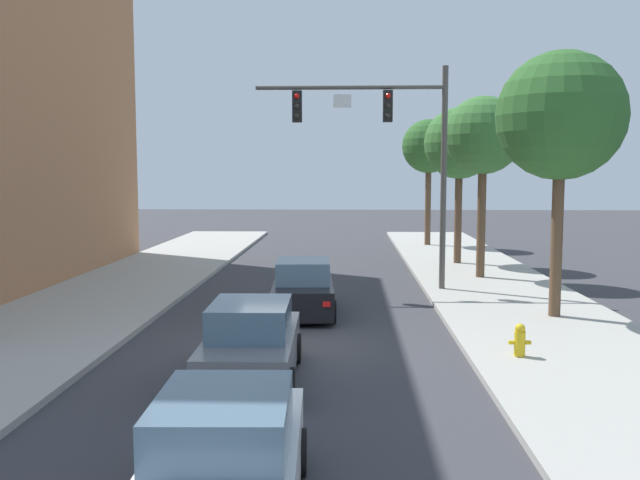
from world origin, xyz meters
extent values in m
plane|color=#38383D|center=(0.00, 0.00, 0.00)|extent=(120.00, 120.00, 0.00)
cube|color=#A8A59E|center=(-6.50, 0.00, 0.07)|extent=(5.00, 60.00, 0.15)
cube|color=#A8A59E|center=(6.50, 0.00, 0.07)|extent=(5.00, 60.00, 0.15)
cylinder|color=#514C47|center=(4.60, 7.55, 3.90)|extent=(0.20, 0.20, 7.50)
cylinder|color=#514C47|center=(1.42, 7.55, 6.95)|extent=(6.35, 0.14, 0.14)
cube|color=black|center=(2.69, 7.55, 6.33)|extent=(0.32, 0.28, 1.05)
sphere|color=red|center=(2.69, 7.40, 6.66)|extent=(0.18, 0.18, 0.18)
sphere|color=#2D2823|center=(2.69, 7.40, 6.33)|extent=(0.18, 0.18, 0.18)
sphere|color=#2D2823|center=(2.69, 7.40, 6.00)|extent=(0.18, 0.18, 0.18)
cube|color=black|center=(-0.35, 7.55, 6.33)|extent=(0.32, 0.28, 1.05)
sphere|color=red|center=(-0.35, 7.40, 6.66)|extent=(0.18, 0.18, 0.18)
sphere|color=#2D2823|center=(-0.35, 7.40, 6.33)|extent=(0.18, 0.18, 0.18)
sphere|color=#2D2823|center=(-0.35, 7.40, 6.00)|extent=(0.18, 0.18, 0.18)
cube|color=white|center=(1.17, 7.53, 6.50)|extent=(0.60, 0.03, 0.44)
cube|color=black|center=(0.06, 3.88, 0.56)|extent=(1.92, 4.28, 0.80)
cube|color=slate|center=(0.07, 3.73, 1.28)|extent=(1.60, 2.08, 0.64)
cylinder|color=black|center=(-0.81, 5.14, 0.32)|extent=(0.25, 0.65, 0.64)
cylinder|color=black|center=(0.80, 5.23, 0.32)|extent=(0.25, 0.65, 0.64)
cylinder|color=black|center=(-0.67, 2.54, 0.32)|extent=(0.25, 0.65, 0.64)
cylinder|color=black|center=(0.94, 2.63, 0.32)|extent=(0.25, 0.65, 0.64)
cube|color=red|center=(-0.46, 1.73, 0.68)|extent=(0.20, 0.05, 0.14)
cube|color=red|center=(0.81, 1.80, 0.68)|extent=(0.20, 0.05, 0.14)
cube|color=slate|center=(-0.54, -2.67, 0.56)|extent=(1.79, 4.24, 0.80)
cube|color=slate|center=(-0.53, -2.82, 1.28)|extent=(1.54, 2.03, 0.64)
cylinder|color=black|center=(-1.37, -1.39, 0.32)|extent=(0.23, 0.64, 0.64)
cylinder|color=black|center=(0.24, -1.36, 0.32)|extent=(0.23, 0.64, 0.64)
cylinder|color=black|center=(-1.32, -3.99, 0.32)|extent=(0.23, 0.64, 0.64)
cylinder|color=black|center=(0.30, -3.96, 0.32)|extent=(0.23, 0.64, 0.64)
cube|color=red|center=(-1.13, -4.81, 0.68)|extent=(0.20, 0.04, 0.14)
cube|color=red|center=(0.15, -4.78, 0.68)|extent=(0.20, 0.04, 0.14)
cube|color=silver|center=(-0.07, -8.25, 0.56)|extent=(1.85, 4.26, 0.80)
cube|color=slate|center=(-0.07, -8.40, 1.28)|extent=(1.57, 2.05, 0.64)
cylinder|color=black|center=(-0.92, -6.98, 0.32)|extent=(0.24, 0.65, 0.64)
cylinder|color=black|center=(0.69, -6.92, 0.32)|extent=(0.24, 0.65, 0.64)
cylinder|color=gold|center=(5.09, -1.20, 0.43)|extent=(0.24, 0.24, 0.55)
sphere|color=gold|center=(5.09, -1.20, 0.76)|extent=(0.22, 0.22, 0.22)
cylinder|color=gold|center=(4.91, -1.20, 0.45)|extent=(0.12, 0.09, 0.09)
cylinder|color=gold|center=(5.27, -1.20, 0.45)|extent=(0.12, 0.09, 0.09)
cylinder|color=brown|center=(7.10, 3.10, 2.24)|extent=(0.32, 0.32, 4.19)
sphere|color=#2D6028|center=(7.10, 3.10, 5.64)|extent=(3.48, 3.48, 3.48)
cylinder|color=brown|center=(6.42, 10.25, 2.28)|extent=(0.32, 0.32, 4.25)
sphere|color=#387033|center=(6.42, 10.25, 5.50)|extent=(2.92, 2.92, 2.92)
cylinder|color=brown|center=(6.20, 14.35, 2.18)|extent=(0.32, 0.32, 4.06)
sphere|color=#387033|center=(6.20, 14.35, 5.37)|extent=(3.09, 3.09, 3.09)
cylinder|color=brown|center=(5.76, 21.94, 2.29)|extent=(0.32, 0.32, 4.28)
sphere|color=#2D6028|center=(5.76, 21.94, 5.53)|extent=(2.91, 2.91, 2.91)
camera|label=1|loc=(1.34, -16.00, 4.13)|focal=38.78mm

